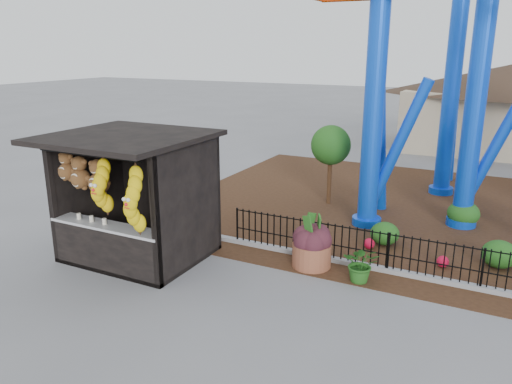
% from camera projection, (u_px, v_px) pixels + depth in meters
% --- Properties ---
extents(ground, '(120.00, 120.00, 0.00)m').
position_uv_depth(ground, '(217.00, 302.00, 10.32)').
color(ground, slate).
rests_on(ground, ground).
extents(mulch_bed, '(18.00, 12.00, 0.02)m').
position_uv_depth(mulch_bed, '(463.00, 218.00, 15.40)').
color(mulch_bed, '#331E11').
rests_on(mulch_bed, ground).
extents(curb, '(18.00, 0.18, 0.12)m').
position_uv_depth(curb, '(441.00, 281.00, 11.11)').
color(curb, gray).
rests_on(curb, ground).
extents(prize_booth, '(3.50, 3.40, 3.12)m').
position_uv_depth(prize_booth, '(130.00, 200.00, 11.96)').
color(prize_booth, black).
rests_on(prize_booth, ground).
extents(picket_fence, '(12.20, 0.06, 1.00)m').
position_uv_depth(picket_fence, '(488.00, 271.00, 10.59)').
color(picket_fence, black).
rests_on(picket_fence, ground).
extents(terracotta_planter, '(1.13, 1.13, 0.59)m').
position_uv_depth(terracotta_planter, '(312.00, 255.00, 11.90)').
color(terracotta_planter, brown).
rests_on(terracotta_planter, ground).
extents(planter_foliage, '(0.70, 0.70, 0.64)m').
position_uv_depth(planter_foliage, '(312.00, 231.00, 11.73)').
color(planter_foliage, '#37161E').
rests_on(planter_foliage, terracotta_planter).
extents(potted_plant, '(0.90, 0.81, 0.87)m').
position_uv_depth(potted_plant, '(362.00, 264.00, 11.09)').
color(potted_plant, '#1E4E17').
rests_on(potted_plant, ground).
extents(landscaping, '(7.80, 3.94, 0.73)m').
position_uv_depth(landscaping, '(487.00, 237.00, 12.98)').
color(landscaping, '#1D4D16').
rests_on(landscaping, mulch_bed).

